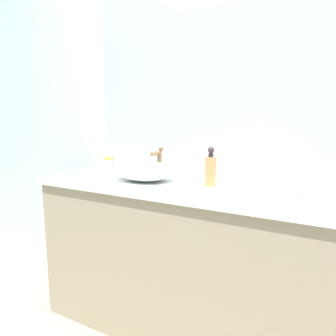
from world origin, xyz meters
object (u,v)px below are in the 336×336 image
object	(u,v)px
soap_dispenser	(211,169)
folded_hand_towel	(322,192)
lotion_bottle	(109,166)
sink_basin	(144,171)

from	to	relation	value
soap_dispenser	folded_hand_towel	bearing A→B (deg)	1.83
lotion_bottle	folded_hand_towel	bearing A→B (deg)	0.03
soap_dispenser	folded_hand_towel	xyz separation A→B (m)	(0.51, 0.02, -0.06)
folded_hand_towel	soap_dispenser	bearing A→B (deg)	-178.17
sink_basin	lotion_bottle	distance (m)	0.31
sink_basin	folded_hand_towel	bearing A→B (deg)	3.80
sink_basin	folded_hand_towel	xyz separation A→B (m)	(0.88, 0.06, -0.03)
sink_basin	lotion_bottle	world-z (taller)	same
sink_basin	lotion_bottle	xyz separation A→B (m)	(-0.30, 0.06, -0.00)
sink_basin	folded_hand_towel	size ratio (longest dim) A/B	1.66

